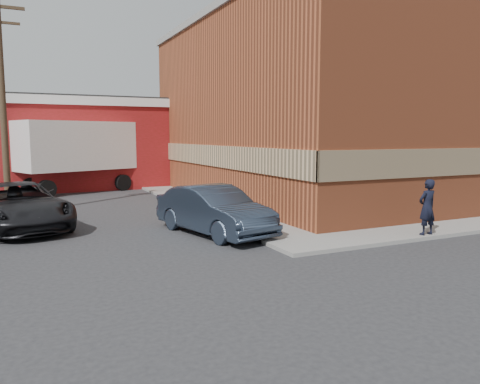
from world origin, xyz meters
name	(u,v)px	position (x,y,z in m)	size (l,w,h in m)	color
ground	(276,242)	(0.00, 0.00, 0.00)	(90.00, 90.00, 0.00)	#28282B
brick_building	(330,109)	(8.50, 9.00, 4.68)	(14.25, 18.25, 9.36)	#A84D2B
sidewalk_south	(470,226)	(7.50, -0.90, 0.06)	(16.00, 1.80, 0.12)	gray
sidewalk_west	(195,202)	(0.60, 9.00, 0.06)	(1.80, 18.00, 0.12)	gray
warehouse	(36,143)	(-6.00, 20.00, 2.81)	(16.30, 8.30, 5.60)	maroon
utility_pole	(2,98)	(-7.50, 9.00, 4.75)	(2.00, 0.26, 9.00)	#4C3926
man	(427,207)	(4.62, -1.55, 1.01)	(0.65, 0.43, 1.78)	black
sedan	(214,210)	(-1.26, 1.96, 0.81)	(1.70, 4.89, 1.61)	#293545
suv_a	(19,206)	(-7.12, 5.74, 0.81)	(2.70, 5.85, 1.63)	black
box_truck	(89,151)	(-3.26, 16.29, 2.34)	(8.55, 5.30, 4.07)	white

